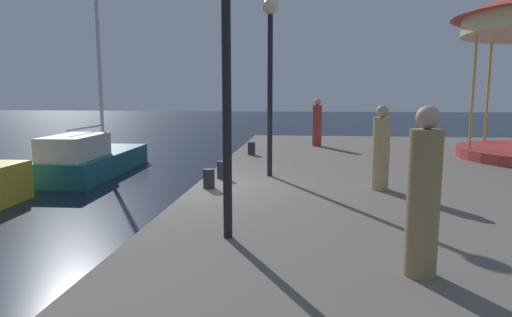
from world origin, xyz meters
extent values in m
plane|color=black|center=(0.00, 0.00, 0.00)|extent=(120.00, 120.00, 0.00)
cube|color=#19606B|center=(-4.86, 5.25, 0.36)|extent=(2.11, 5.68, 0.72)
cube|color=beige|center=(-4.80, 3.87, 1.08)|extent=(1.42, 2.52, 0.73)
cylinder|color=silver|center=(-4.89, 6.01, 3.32)|extent=(0.12, 0.12, 5.19)
cylinder|color=silver|center=(-4.84, 4.75, 1.62)|extent=(0.18, 2.52, 0.08)
cylinder|color=gold|center=(8.47, 6.89, 2.76)|extent=(0.08, 0.08, 3.32)
cylinder|color=gold|center=(7.21, 4.71, 2.76)|extent=(0.08, 0.08, 3.32)
cylinder|color=black|center=(1.30, -3.44, 2.99)|extent=(0.12, 0.12, 4.39)
cylinder|color=black|center=(1.50, 1.15, 2.64)|extent=(0.12, 0.12, 3.67)
sphere|color=#F9E5B2|center=(1.50, 1.15, 4.65)|extent=(0.36, 0.36, 0.36)
cylinder|color=#2D2D33|center=(0.62, 4.77, 1.00)|extent=(0.24, 0.24, 0.40)
cylinder|color=#2D2D33|center=(0.44, 0.71, 1.00)|extent=(0.24, 0.24, 0.40)
cylinder|color=#2D2D33|center=(0.37, -0.37, 1.00)|extent=(0.24, 0.24, 0.40)
cylinder|color=#B23833|center=(2.75, 7.42, 1.55)|extent=(0.34, 0.34, 1.50)
sphere|color=tan|center=(2.75, 7.42, 2.42)|extent=(0.24, 0.24, 0.24)
cylinder|color=tan|center=(3.83, -0.09, 1.53)|extent=(0.34, 0.34, 1.46)
sphere|color=tan|center=(3.83, -0.09, 2.38)|extent=(0.24, 0.24, 0.24)
cylinder|color=#937A4C|center=(3.55, -4.46, 1.58)|extent=(0.34, 0.34, 1.56)
sphere|color=tan|center=(3.55, -4.46, 2.48)|extent=(0.24, 0.24, 0.24)
camera|label=1|loc=(2.32, -9.16, 2.72)|focal=31.26mm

